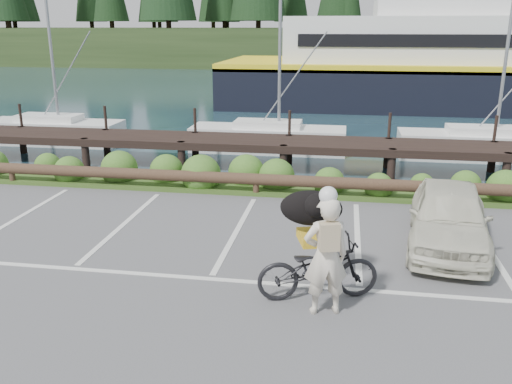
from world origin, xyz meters
TOP-DOWN VIEW (x-y plane):
  - ground at (0.00, 0.00)m, footprint 72.00×72.00m
  - harbor_backdrop at (0.39, 78.47)m, footprint 170.00×160.00m
  - vegetation_strip at (0.00, 5.30)m, footprint 34.00×1.60m
  - log_rail at (0.00, 4.60)m, footprint 32.00×0.30m
  - bicycle at (1.90, -0.78)m, footprint 2.10×1.21m
  - cyclist at (2.03, -1.23)m, footprint 0.79×0.63m
  - dog at (1.72, -0.17)m, footprint 0.79×1.16m
  - parked_car at (4.37, 1.83)m, footprint 2.04×3.97m

SIDE VIEW (x-z plane):
  - harbor_backdrop at x=0.39m, z-range -15.00..15.00m
  - ground at x=0.00m, z-range 0.00..0.00m
  - log_rail at x=0.00m, z-range -0.30..0.30m
  - vegetation_strip at x=0.00m, z-range 0.00..0.10m
  - bicycle at x=1.90m, z-range 0.00..1.04m
  - parked_car at x=4.37m, z-range 0.00..1.29m
  - cyclist at x=2.03m, z-range 0.00..1.89m
  - dog at x=1.72m, z-range 1.04..1.65m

